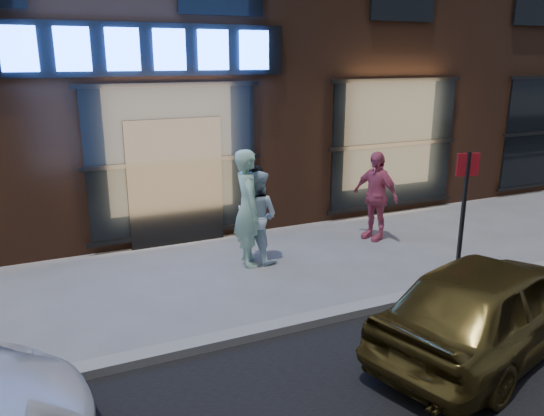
{
  "coord_description": "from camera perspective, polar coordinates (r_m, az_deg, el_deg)",
  "views": [
    {
      "loc": [
        -2.36,
        -5.66,
        3.47
      ],
      "look_at": [
        0.94,
        1.6,
        1.2
      ],
      "focal_mm": 35.0,
      "sensor_mm": 36.0,
      "label": 1
    }
  ],
  "objects": [
    {
      "name": "sign_post",
      "position": [
        8.44,
        19.9,
        0.01
      ],
      "size": [
        0.34,
        0.13,
        2.15
      ],
      "rotation": [
        0.0,
        0.0,
        -0.29
      ],
      "color": "#262628",
      "rests_on": "ground"
    },
    {
      "name": "curb",
      "position": [
        7.02,
        -1.61,
        -13.19
      ],
      "size": [
        60.0,
        0.25,
        0.12
      ],
      "primitive_type": "cube",
      "color": "gray",
      "rests_on": "ground"
    },
    {
      "name": "man_bowtie",
      "position": [
        9.01,
        -2.58,
        0.01
      ],
      "size": [
        0.6,
        0.8,
        2.01
      ],
      "primitive_type": "imported",
      "rotation": [
        0.0,
        0.0,
        1.4
      ],
      "color": "#B4EDD1",
      "rests_on": "ground"
    },
    {
      "name": "gold_sedan",
      "position": [
        6.98,
        22.47,
        -9.54
      ],
      "size": [
        3.87,
        2.44,
        1.23
      ],
      "primitive_type": "imported",
      "rotation": [
        0.0,
        0.0,
        1.87
      ],
      "color": "brown",
      "rests_on": "ground"
    },
    {
      "name": "man_cap",
      "position": [
        9.2,
        -1.65,
        -0.85
      ],
      "size": [
        0.95,
        1.01,
        1.64
      ],
      "primitive_type": "imported",
      "rotation": [
        0.0,
        0.0,
        2.14
      ],
      "color": "white",
      "rests_on": "ground"
    },
    {
      "name": "ground",
      "position": [
        7.05,
        -1.6,
        -13.62
      ],
      "size": [
        90.0,
        90.0,
        0.0
      ],
      "primitive_type": "plane",
      "color": "slate",
      "rests_on": "ground"
    },
    {
      "name": "passerby",
      "position": [
        10.52,
        11.04,
        1.31
      ],
      "size": [
        0.71,
        1.1,
        1.75
      ],
      "primitive_type": "imported",
      "rotation": [
        0.0,
        0.0,
        -1.27
      ],
      "color": "#D55776",
      "rests_on": "ground"
    }
  ]
}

